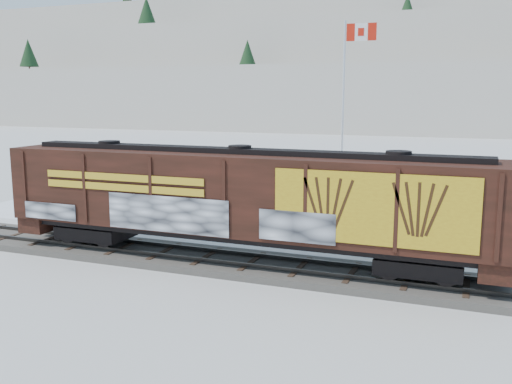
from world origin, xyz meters
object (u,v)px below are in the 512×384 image
at_px(flagpole, 344,140).
at_px(car_silver, 120,204).
at_px(car_white, 414,218).
at_px(car_dark, 409,229).
at_px(hopper_railcar, 240,197).

height_order(flagpole, car_silver, flagpole).
xyz_separation_m(car_white, car_dark, (0.07, -2.61, 0.04)).
relative_size(flagpole, car_white, 2.47).
bearing_deg(car_silver, car_dark, -92.50).
bearing_deg(hopper_railcar, car_dark, 44.19).
bearing_deg(car_white, car_dark, 175.96).
relative_size(hopper_railcar, car_dark, 3.71).
relative_size(flagpole, car_silver, 2.42).
relative_size(car_silver, car_white, 1.02).
distance_m(car_silver, car_dark, 15.65).
xyz_separation_m(flagpole, car_dark, (4.89, -8.10, -3.26)).
distance_m(hopper_railcar, flagpole, 13.92).
height_order(hopper_railcar, car_white, hopper_railcar).
xyz_separation_m(car_silver, car_white, (15.58, 2.40, -0.04)).
xyz_separation_m(flagpole, car_white, (4.83, -5.49, -3.30)).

